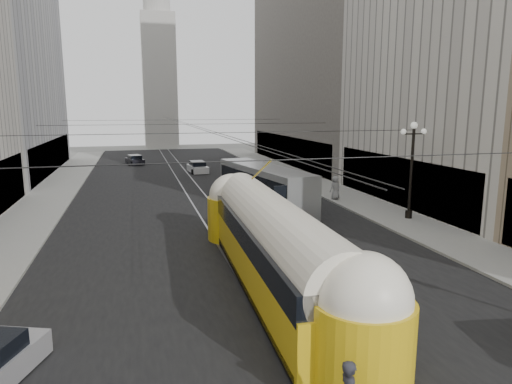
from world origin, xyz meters
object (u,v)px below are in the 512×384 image
pedestrian_crossing_b (354,327)px  pedestrian_sidewalk_right (335,188)px  city_bus (264,184)px  streetcar (273,243)px

pedestrian_crossing_b → pedestrian_sidewalk_right: bearing=138.0°
city_bus → pedestrian_sidewalk_right: bearing=3.3°
pedestrian_crossing_b → pedestrian_sidewalk_right: 23.34m
streetcar → city_bus: 15.85m
pedestrian_crossing_b → pedestrian_sidewalk_right: pedestrian_sidewalk_right is taller
streetcar → pedestrian_sidewalk_right: (10.00, 15.70, -0.77)m
streetcar → pedestrian_crossing_b: (0.82, -5.76, -1.01)m
pedestrian_crossing_b → city_bus: bearing=152.8°
pedestrian_crossing_b → pedestrian_sidewalk_right: (9.18, 21.46, 0.23)m
pedestrian_sidewalk_right → city_bus: bearing=-10.0°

